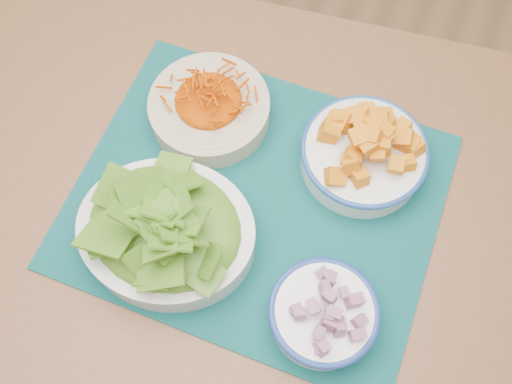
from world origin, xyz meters
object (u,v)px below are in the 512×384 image
at_px(carrot_bowl, 209,106).
at_px(squash_bowl, 365,151).
at_px(placemat, 256,200).
at_px(table, 216,205).
at_px(onion_bowl, 324,313).
at_px(lettuce_bowl, 165,226).

distance_m(carrot_bowl, squash_bowl, 0.26).
bearing_deg(placemat, squash_bowl, 42.02).
distance_m(table, onion_bowl, 0.31).
distance_m(placemat, onion_bowl, 0.22).
relative_size(table, placemat, 2.21).
relative_size(squash_bowl, onion_bowl, 1.55).
xyz_separation_m(placemat, onion_bowl, (0.16, -0.14, 0.04)).
height_order(carrot_bowl, lettuce_bowl, lettuce_bowl).
bearing_deg(carrot_bowl, table, -64.17).
relative_size(table, lettuce_bowl, 4.17).
relative_size(lettuce_bowl, onion_bowl, 1.84).
height_order(placemat, lettuce_bowl, lettuce_bowl).
xyz_separation_m(squash_bowl, onion_bowl, (0.03, -0.26, -0.01)).
height_order(squash_bowl, onion_bowl, squash_bowl).
distance_m(placemat, lettuce_bowl, 0.16).
height_order(table, onion_bowl, onion_bowl).
relative_size(placemat, carrot_bowl, 2.27).
bearing_deg(onion_bowl, carrot_bowl, 139.41).
bearing_deg(carrot_bowl, lettuce_bowl, -81.08).
bearing_deg(placemat, onion_bowl, -42.20).
bearing_deg(placemat, carrot_bowl, 137.81).
xyz_separation_m(table, carrot_bowl, (-0.05, 0.11, 0.14)).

